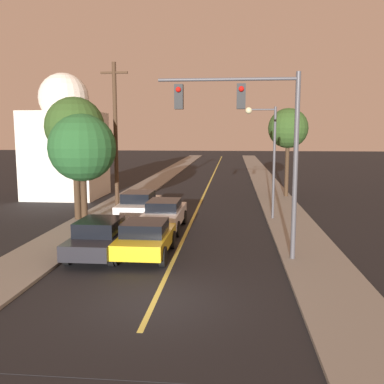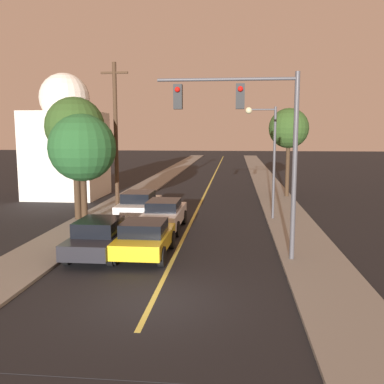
{
  "view_description": "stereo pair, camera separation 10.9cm",
  "coord_description": "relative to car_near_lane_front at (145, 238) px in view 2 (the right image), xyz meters",
  "views": [
    {
      "loc": [
        2.21,
        -11.66,
        4.87
      ],
      "look_at": [
        0.0,
        11.43,
        1.6
      ],
      "focal_mm": 40.0,
      "sensor_mm": 36.0,
      "label": 1
    },
    {
      "loc": [
        2.32,
        -11.65,
        4.87
      ],
      "look_at": [
        0.0,
        11.43,
        1.6
      ],
      "focal_mm": 40.0,
      "sensor_mm": 36.0,
      "label": 2
    }
  ],
  "objects": [
    {
      "name": "sidewalk_left",
      "position": [
        -4.2,
        31.62,
        -0.7
      ],
      "size": [
        2.5,
        80.0,
        0.12
      ],
      "color": "gray",
      "rests_on": "ground"
    },
    {
      "name": "traffic_signal_mast",
      "position": [
        4.08,
        -0.09,
        4.27
      ],
      "size": [
        5.16,
        0.42,
        6.89
      ],
      "color": "#47474C",
      "rests_on": "ground"
    },
    {
      "name": "car_outer_lane_front",
      "position": [
        -1.81,
        0.03,
        0.0
      ],
      "size": [
        1.9,
        4.47,
        1.48
      ],
      "color": "black",
      "rests_on": "ground"
    },
    {
      "name": "sidewalk_right",
      "position": [
        6.5,
        31.62,
        -0.7
      ],
      "size": [
        2.5,
        80.0,
        0.12
      ],
      "color": "gray",
      "rests_on": "ground"
    },
    {
      "name": "road_surface",
      "position": [
        1.15,
        31.62,
        -0.76
      ],
      "size": [
        8.21,
        80.0,
        0.01
      ],
      "color": "black",
      "rests_on": "ground"
    },
    {
      "name": "tree_right_near",
      "position": [
        7.35,
        15.99,
        4.33
      ],
      "size": [
        2.91,
        2.91,
        6.47
      ],
      "color": "#3D2B1C",
      "rests_on": "ground"
    },
    {
      "name": "domed_building_left",
      "position": [
        -9.03,
        14.83,
        3.31
      ],
      "size": [
        5.15,
        5.15,
        9.12
      ],
      "color": "silver",
      "rests_on": "ground"
    },
    {
      "name": "streetlamp_right",
      "position": [
        5.18,
        7.6,
        3.34
      ],
      "size": [
        1.68,
        0.36,
        6.09
      ],
      "color": "#47474C",
      "rests_on": "ground"
    },
    {
      "name": "car_near_lane_front",
      "position": [
        0.0,
        0.0,
        0.0
      ],
      "size": [
        1.97,
        3.99,
        1.44
      ],
      "color": "gold",
      "rests_on": "ground"
    },
    {
      "name": "ground_plane",
      "position": [
        1.15,
        -4.38,
        -0.76
      ],
      "size": [
        200.0,
        200.0,
        0.0
      ],
      "primitive_type": "plane",
      "color": "black"
    },
    {
      "name": "utility_pole_left",
      "position": [
        -3.55,
        8.83,
        3.89
      ],
      "size": [
        1.6,
        0.24,
        8.75
      ],
      "color": "#422D1E",
      "rests_on": "ground"
    },
    {
      "name": "car_near_lane_second",
      "position": [
        0.0,
        4.67,
        0.04
      ],
      "size": [
        1.85,
        4.56,
        1.53
      ],
      "color": "white",
      "rests_on": "ground"
    },
    {
      "name": "tree_left_far",
      "position": [
        -5.11,
        6.39,
        4.33
      ],
      "size": [
        3.17,
        3.17,
        6.61
      ],
      "color": "#3D2B1C",
      "rests_on": "ground"
    },
    {
      "name": "tree_left_near",
      "position": [
        -4.34,
        5.29,
        3.29
      ],
      "size": [
        3.46,
        3.46,
        5.68
      ],
      "color": "#3D2B1C",
      "rests_on": "ground"
    },
    {
      "name": "car_outer_lane_second",
      "position": [
        -1.81,
        7.02,
        0.06
      ],
      "size": [
        1.89,
        4.56,
        1.59
      ],
      "color": "white",
      "rests_on": "ground"
    }
  ]
}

